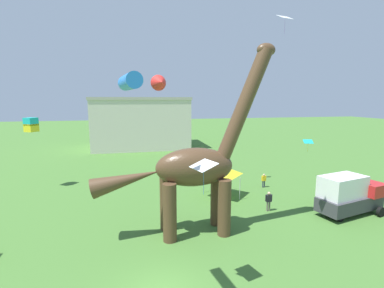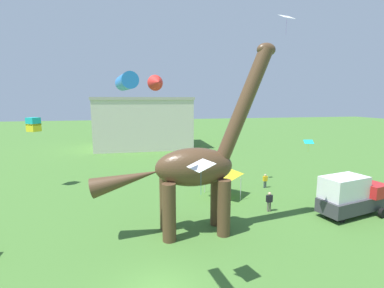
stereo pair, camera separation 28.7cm
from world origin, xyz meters
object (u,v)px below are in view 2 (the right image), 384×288
at_px(dinosaur_sculpture, 193,167).
at_px(festival_canopy_tent, 222,170).
at_px(kite_high_left, 201,166).
at_px(person_photographer, 269,200).
at_px(kite_drifting, 309,142).
at_px(parked_box_truck, 350,195).
at_px(kite_mid_right, 133,82).
at_px(kite_mid_center, 248,105).
at_px(person_strolling_adult, 265,179).
at_px(kite_apex, 287,17).
at_px(kite_trailing, 33,125).

height_order(dinosaur_sculpture, festival_canopy_tent, dinosaur_sculpture).
xyz_separation_m(festival_canopy_tent, kite_high_left, (-5.16, -12.60, 3.70)).
relative_size(person_photographer, festival_canopy_tent, 0.52).
distance_m(festival_canopy_tent, kite_drifting, 9.07).
height_order(parked_box_truck, kite_mid_right, kite_mid_right).
height_order(person_photographer, kite_mid_center, kite_mid_center).
xyz_separation_m(person_strolling_adult, kite_mid_center, (-1.26, 2.27, 7.64)).
distance_m(dinosaur_sculpture, kite_mid_center, 13.71).
bearing_deg(kite_drifting, person_strolling_adult, 80.91).
bearing_deg(person_photographer, kite_high_left, 124.47).
distance_m(kite_apex, kite_trailing, 27.19).
distance_m(kite_apex, kite_high_left, 21.17).
height_order(parked_box_truck, kite_trailing, kite_trailing).
bearing_deg(kite_trailing, dinosaur_sculpture, -43.07).
height_order(person_photographer, kite_apex, kite_apex).
height_order(parked_box_truck, kite_high_left, kite_high_left).
height_order(person_photographer, kite_drifting, kite_drifting).
bearing_deg(person_strolling_adult, kite_mid_right, -140.57).
bearing_deg(kite_drifting, kite_mid_center, 89.20).
bearing_deg(festival_canopy_tent, kite_apex, 11.24).
relative_size(parked_box_truck, kite_trailing, 4.18).
bearing_deg(kite_trailing, person_strolling_adult, -11.85).
bearing_deg(person_photographer, kite_mid_right, 118.35).
bearing_deg(person_strolling_adult, dinosaur_sculpture, -148.61).
bearing_deg(kite_trailing, kite_drifting, -32.23).
relative_size(person_strolling_adult, kite_drifting, 1.73).
bearing_deg(kite_mid_center, kite_apex, -42.90).
bearing_deg(kite_high_left, person_photographer, 46.65).
bearing_deg(kite_mid_center, festival_canopy_tent, -136.24).
distance_m(kite_high_left, kite_mid_center, 18.91).
bearing_deg(kite_mid_center, kite_mid_right, -124.78).
bearing_deg(festival_canopy_tent, person_photographer, -58.15).
distance_m(person_strolling_adult, kite_high_left, 18.33).
relative_size(parked_box_truck, festival_canopy_tent, 1.88).
distance_m(person_strolling_adult, festival_canopy_tent, 5.69).
distance_m(kite_drifting, kite_mid_right, 13.74).
height_order(kite_drifting, kite_mid_center, kite_mid_center).
xyz_separation_m(parked_box_truck, kite_trailing, (-26.66, 12.64, 5.01)).
distance_m(dinosaur_sculpture, person_photographer, 8.09).
bearing_deg(kite_drifting, kite_apex, 71.98).
height_order(kite_apex, kite_mid_right, kite_apex).
bearing_deg(kite_trailing, festival_canopy_tent, -19.56).
distance_m(kite_mid_center, kite_mid_right, 21.01).
relative_size(person_strolling_adult, kite_mid_center, 3.06).
relative_size(festival_canopy_tent, kite_drifting, 3.71).
height_order(kite_drifting, kite_mid_right, kite_mid_right).
bearing_deg(kite_trailing, kite_mid_right, -63.22).
height_order(person_strolling_adult, kite_drifting, kite_drifting).
xyz_separation_m(person_strolling_adult, kite_apex, (1.40, -0.21, 16.09)).
height_order(dinosaur_sculpture, kite_mid_center, dinosaur_sculpture).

